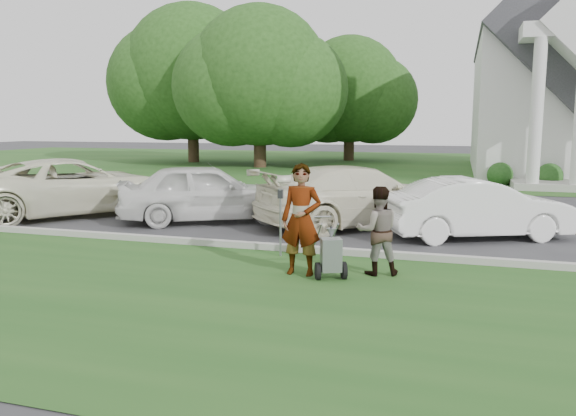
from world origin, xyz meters
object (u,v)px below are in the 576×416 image
at_px(tree_left, 259,83).
at_px(parking_meter_near, 280,214).
at_px(tree_back, 350,95).
at_px(person_left, 301,220).
at_px(car_c, 357,196).
at_px(car_d, 477,208).
at_px(striping_cart, 331,256).
at_px(car_a, 73,187).
at_px(tree_far, 192,79).
at_px(car_b, 206,192).
at_px(person_right, 378,231).
at_px(church, 567,62).

height_order(tree_left, parking_meter_near, tree_left).
xyz_separation_m(tree_back, person_left, (5.14, -31.14, -3.73)).
relative_size(car_c, car_d, 1.27).
height_order(parking_meter_near, car_d, car_d).
bearing_deg(car_d, striping_cart, 126.33).
xyz_separation_m(tree_back, car_a, (-3.16, -26.63, -3.89)).
bearing_deg(car_d, tree_back, -7.41).
distance_m(tree_far, car_b, 24.76).
relative_size(person_left, parking_meter_near, 1.42).
bearing_deg(car_c, tree_left, -15.58).
bearing_deg(car_b, tree_far, -0.97).
height_order(striping_cart, person_left, person_left).
xyz_separation_m(person_left, person_right, (1.30, 0.40, -0.20)).
xyz_separation_m(tree_left, parking_meter_near, (8.36, -21.91, -4.23)).
xyz_separation_m(striping_cart, car_d, (2.51, 4.49, 0.29)).
bearing_deg(person_right, tree_far, -75.49).
relative_size(church, car_d, 5.57).
relative_size(tree_left, striping_cart, 9.35).
bearing_deg(parking_meter_near, person_left, -57.53).
bearing_deg(tree_far, person_right, -57.43).
distance_m(tree_left, parking_meter_near, 23.83).
bearing_deg(person_right, car_b, -56.28).
bearing_deg(tree_back, car_c, -78.65).
xyz_separation_m(tree_left, person_right, (10.44, -22.74, -4.32)).
bearing_deg(car_b, car_a, 62.59).
bearing_deg(church, car_c, -112.16).
xyz_separation_m(tree_far, striping_cart, (15.72, -26.28, -5.27)).
height_order(church, striping_cart, church).
bearing_deg(person_right, parking_meter_near, -39.72).
relative_size(church, striping_cart, 21.20).
distance_m(person_left, car_c, 5.14).
xyz_separation_m(car_a, car_d, (11.38, -0.16, -0.13)).
bearing_deg(church, tree_left, -176.21).
distance_m(person_right, car_a, 10.44).
xyz_separation_m(car_b, car_c, (4.08, 0.56, -0.01)).
bearing_deg(car_c, striping_cart, 142.64).
xyz_separation_m(church, parking_meter_near, (-8.65, -23.04, -5.06)).
bearing_deg(car_b, tree_left, -12.82).
xyz_separation_m(tree_left, person_left, (9.14, -23.14, -4.12)).
bearing_deg(tree_left, tree_far, 153.44).
height_order(tree_left, car_d, tree_left).
bearing_deg(tree_left, car_b, -74.52).
bearing_deg(striping_cart, tree_back, 76.90).
distance_m(tree_left, tree_far, 6.73).
xyz_separation_m(striping_cart, person_right, (0.73, 0.54, 0.37)).
height_order(tree_back, person_right, tree_back).
height_order(church, person_left, church).
height_order(tree_left, car_a, tree_left).
height_order(tree_back, striping_cart, tree_back).
relative_size(striping_cart, car_a, 0.19).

